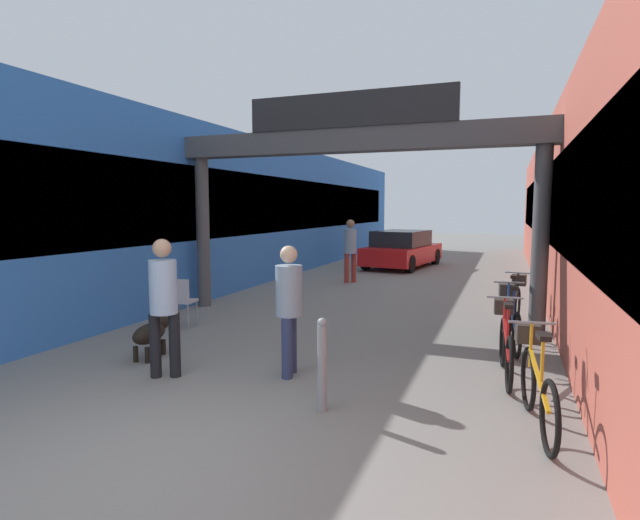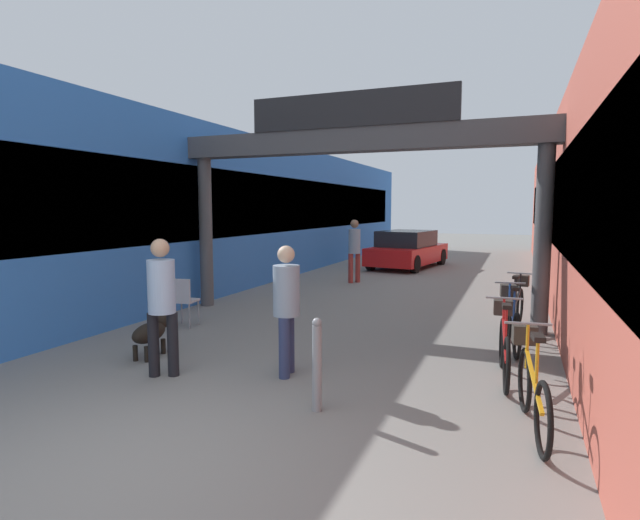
% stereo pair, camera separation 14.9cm
% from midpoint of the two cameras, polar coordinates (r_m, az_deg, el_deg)
% --- Properties ---
extents(ground_plane, '(80.00, 80.00, 0.00)m').
position_cam_midpoint_polar(ground_plane, '(4.75, -21.41, -21.20)').
color(ground_plane, gray).
extents(storefront_left, '(3.00, 26.00, 4.07)m').
position_cam_midpoint_polar(storefront_left, '(16.21, -8.92, 5.53)').
color(storefront_left, blue).
rests_on(storefront_left, ground_plane).
extents(storefront_right, '(3.00, 26.00, 4.07)m').
position_cam_midpoint_polar(storefront_right, '(14.27, 29.63, 4.78)').
color(storefront_right, '#B25142').
rests_on(storefront_right, ground_plane).
extents(arcade_sign_gateway, '(7.40, 0.47, 4.26)m').
position_cam_midpoint_polar(arcade_sign_gateway, '(9.64, 3.14, 11.41)').
color(arcade_sign_gateway, '#4C4C4F').
rests_on(arcade_sign_gateway, ground_plane).
extents(pedestrian_with_dog, '(0.46, 0.46, 1.76)m').
position_cam_midpoint_polar(pedestrian_with_dog, '(6.57, -18.08, -4.20)').
color(pedestrian_with_dog, black).
rests_on(pedestrian_with_dog, ground_plane).
extents(pedestrian_companion, '(0.40, 0.40, 1.67)m').
position_cam_midpoint_polar(pedestrian_companion, '(6.34, -4.24, -4.81)').
color(pedestrian_companion, navy).
rests_on(pedestrian_companion, ground_plane).
extents(pedestrian_carrying_crate, '(0.48, 0.48, 1.81)m').
position_cam_midpoint_polar(pedestrian_carrying_crate, '(14.29, 3.19, 1.56)').
color(pedestrian_carrying_crate, '#99332D').
rests_on(pedestrian_carrying_crate, ground_plane).
extents(dog_on_leash, '(0.39, 0.80, 0.57)m').
position_cam_midpoint_polar(dog_on_leash, '(7.64, -19.21, -7.81)').
color(dog_on_leash, black).
rests_on(dog_on_leash, ground_plane).
extents(bicycle_orange_nearest, '(0.46, 1.68, 0.98)m').
position_cam_midpoint_polar(bicycle_orange_nearest, '(5.43, 22.73, -12.77)').
color(bicycle_orange_nearest, black).
rests_on(bicycle_orange_nearest, ground_plane).
extents(bicycle_red_second, '(0.46, 1.69, 0.98)m').
position_cam_midpoint_polar(bicycle_red_second, '(6.82, 19.85, -8.84)').
color(bicycle_red_second, black).
rests_on(bicycle_red_second, ground_plane).
extents(bicycle_blue_third, '(0.46, 1.68, 0.98)m').
position_cam_midpoint_polar(bicycle_blue_third, '(8.25, 20.49, -6.31)').
color(bicycle_blue_third, black).
rests_on(bicycle_blue_third, ground_plane).
extents(bicycle_black_farthest, '(0.46, 1.68, 0.98)m').
position_cam_midpoint_polar(bicycle_black_farthest, '(9.54, 20.95, -4.70)').
color(bicycle_black_farthest, black).
rests_on(bicycle_black_farthest, ground_plane).
extents(bollard_post_metal, '(0.10, 0.10, 1.00)m').
position_cam_midpoint_polar(bollard_post_metal, '(5.34, -0.57, -11.80)').
color(bollard_post_metal, gray).
rests_on(bollard_post_metal, ground_plane).
extents(cafe_chair_aluminium_nearer, '(0.45, 0.45, 0.89)m').
position_cam_midpoint_polar(cafe_chair_aluminium_nearer, '(9.26, -16.02, -4.19)').
color(cafe_chair_aluminium_nearer, gray).
rests_on(cafe_chair_aluminium_nearer, ground_plane).
extents(parked_car_red, '(2.34, 4.22, 1.33)m').
position_cam_midpoint_polar(parked_car_red, '(18.26, 9.14, 1.19)').
color(parked_car_red, red).
rests_on(parked_car_red, ground_plane).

